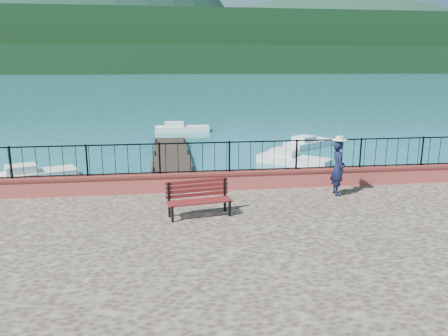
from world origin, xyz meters
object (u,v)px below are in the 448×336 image
object	(u,v)px
boat_1	(294,157)
boat_4	(182,127)
park_bench	(199,206)
boat_0	(34,172)
boat_2	(309,141)
person	(338,168)

from	to	relation	value
boat_1	boat_4	distance (m)	13.79
park_bench	boat_4	bearing A→B (deg)	78.83
boat_1	boat_4	xyz separation A→B (m)	(-5.34, 12.71, 0.00)
boat_0	boat_4	xyz separation A→B (m)	(7.30, 14.33, 0.00)
park_bench	boat_2	distance (m)	17.66
park_bench	boat_1	size ratio (longest dim) A/B	0.46
park_bench	person	bearing A→B (deg)	8.05
park_bench	boat_4	distance (m)	23.60
boat_1	person	bearing A→B (deg)	-58.36
park_bench	person	size ratio (longest dim) A/B	1.03
boat_0	boat_1	world-z (taller)	same
person	boat_1	size ratio (longest dim) A/B	0.45
boat_4	park_bench	bearing A→B (deg)	-90.56
boat_0	boat_4	bearing A→B (deg)	40.12
boat_2	boat_4	size ratio (longest dim) A/B	0.84
boat_4	boat_2	bearing A→B (deg)	-45.20
boat_0	boat_1	bearing A→B (deg)	-15.59
boat_4	boat_1	bearing A→B (deg)	-66.46
boat_2	boat_4	bearing A→B (deg)	99.63
boat_0	person	bearing A→B (deg)	-58.04
boat_1	boat_2	distance (m)	5.28
person	boat_0	bearing A→B (deg)	59.35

